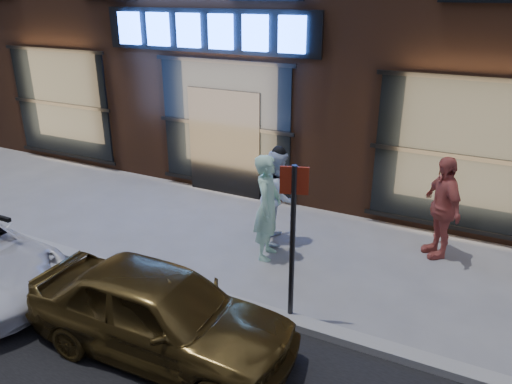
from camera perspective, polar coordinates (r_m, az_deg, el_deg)
ground at (r=8.89m, az=-16.39°, el=-8.50°), size 90.00×90.00×0.00m
curb at (r=8.86m, az=-16.44°, el=-8.16°), size 60.00×0.25×0.12m
man_bowtie at (r=8.54m, az=1.33°, el=-1.76°), size 0.57×0.76×1.88m
man_cap at (r=9.16m, az=2.53°, el=-0.48°), size 0.90×1.02×1.76m
passerby at (r=9.18m, az=20.47°, el=-1.63°), size 0.98×1.14×1.83m
gold_sedan at (r=6.59m, az=-10.89°, el=-13.31°), size 3.60×1.52×1.21m
sign_post at (r=6.65m, az=4.22°, el=-4.49°), size 0.36×0.14×2.34m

